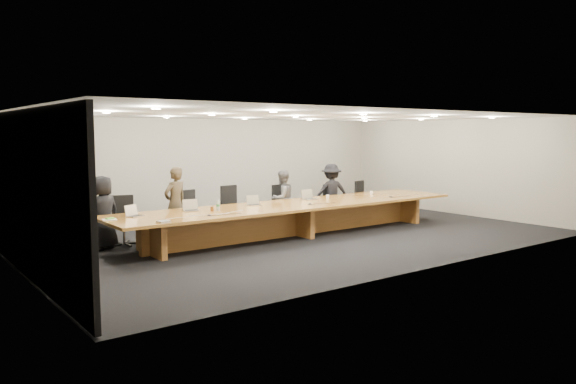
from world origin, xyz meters
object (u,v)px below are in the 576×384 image
chair_right (333,202)px  mic_left (209,215)px  av_box (164,221)px  chair_mid_left (235,208)px  chair_far_left (124,220)px  laptop_a (135,211)px  mic_center (310,204)px  mic_right (391,197)px  amber_mug (212,209)px  paper_cup_near (328,197)px  chair_left (194,213)px  paper_cup_far (371,193)px  chair_far_right (365,198)px  water_bottle (218,205)px  laptop_d (310,194)px  person_c (282,199)px  person_d (331,192)px  person_a (103,212)px  laptop_c (254,200)px  conference_table (296,213)px  person_b (175,203)px  laptop_b (191,205)px  chair_mid_right (284,205)px

chair_right → mic_left: size_ratio=8.92×
av_box → chair_mid_left: bearing=25.9°
chair_far_left → laptop_a: chair_far_left is taller
mic_center → mic_right: mic_center is taller
chair_far_left → amber_mug: size_ratio=11.85×
chair_right → laptop_a: chair_right is taller
chair_mid_left → amber_mug: bearing=-144.7°
chair_far_left → paper_cup_near: bearing=5.7°
amber_mug → paper_cup_near: 3.43m
chair_left → paper_cup_far: chair_left is taller
chair_far_left → chair_far_right: size_ratio=1.04×
water_bottle → chair_mid_left: bearing=46.6°
chair_mid_left → laptop_d: size_ratio=3.45×
chair_right → person_c: size_ratio=0.68×
paper_cup_near → mic_center: 1.23m
person_d → paper_cup_far: bearing=145.4°
person_a → laptop_c: 3.31m
chair_mid_left → conference_table: bearing=-64.7°
person_a → laptop_a: (0.34, -0.88, 0.11)m
chair_left → person_b: (-0.52, -0.12, 0.27)m
chair_left → chair_mid_left: 1.11m
laptop_a → laptop_b: laptop_b is taller
laptop_b → paper_cup_far: laptop_b is taller
chair_mid_right → mic_left: size_ratio=9.72×
mic_right → chair_mid_left: bearing=154.2°
chair_right → person_b: 4.87m
laptop_c → av_box: size_ratio=1.35×
person_c → chair_left: bearing=-13.4°
chair_mid_right → mic_center: chair_mid_right is taller
chair_left → water_bottle: size_ratio=4.97×
person_d → chair_left: bearing=20.6°
water_bottle → chair_left: bearing=87.1°
chair_left → paper_cup_near: 3.39m
paper_cup_far → mic_center: bearing=-166.8°
chair_mid_right → laptop_c: (-1.60, -1.00, 0.33)m
chair_far_left → chair_mid_left: chair_mid_left is taller
laptop_c → paper_cup_far: size_ratio=3.05×
laptop_a → water_bottle: laptop_a is taller
chair_mid_left → person_a: size_ratio=0.75×
chair_left → water_bottle: 1.28m
laptop_a → mic_left: laptop_a is taller
chair_right → laptop_c: bearing=-152.3°
chair_mid_left → person_a: 3.28m
person_a → person_d: 6.32m
person_b → mic_left: bearing=71.6°
chair_mid_right → av_box: bearing=-163.8°
amber_mug → mic_right: size_ratio=0.82×
conference_table → mic_right: size_ratio=80.02×
chair_far_left → chair_left: 1.70m
av_box → laptop_d: bearing=4.2°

